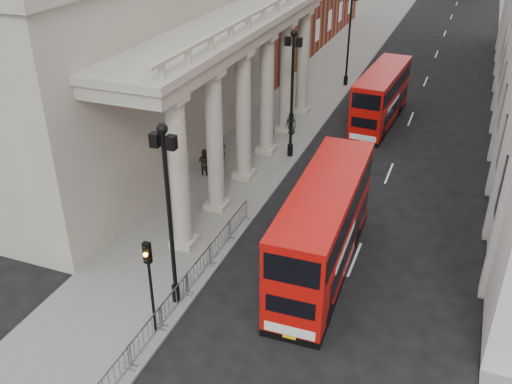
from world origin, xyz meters
The scene contains 14 objects.
ground centered at (0.00, 0.00, 0.00)m, with size 260.00×260.00×0.00m, color black.
sidewalk_west centered at (-3.00, 30.00, 0.06)m, with size 6.00×140.00×0.12m, color slate.
kerb centered at (-0.05, 30.00, 0.07)m, with size 0.20×140.00×0.14m, color slate.
portico_building centered at (-10.50, 18.00, 6.00)m, with size 9.00×28.00×12.00m, color gray.
lamp_post_south centered at (-0.60, 4.00, 4.91)m, with size 1.05×0.44×8.32m.
lamp_post_mid centered at (-0.60, 20.00, 4.91)m, with size 1.05×0.44×8.32m.
lamp_post_north centered at (-0.60, 36.00, 4.91)m, with size 1.05×0.44×8.32m.
traffic_light centered at (-0.50, 1.98, 3.11)m, with size 0.28×0.33×4.30m.
crowd_barriers centered at (-0.35, 2.23, 0.67)m, with size 0.50×18.75×1.10m.
bus_near centered at (4.65, 8.63, 2.38)m, with size 2.83×10.62×4.56m.
bus_far centered at (3.79, 28.34, 2.14)m, with size 2.85×9.59×4.09m.
pedestrian_a centered at (-4.46, 17.49, 0.95)m, with size 0.61×0.40×1.67m, color black.
pedestrian_b centered at (-4.71, 15.45, 0.97)m, with size 0.83×0.65×1.71m, color #282220.
pedestrian_c centered at (-1.70, 23.58, 0.92)m, with size 0.79×0.51×1.61m, color black.
Camera 1 is at (9.72, -13.06, 16.35)m, focal length 40.00 mm.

